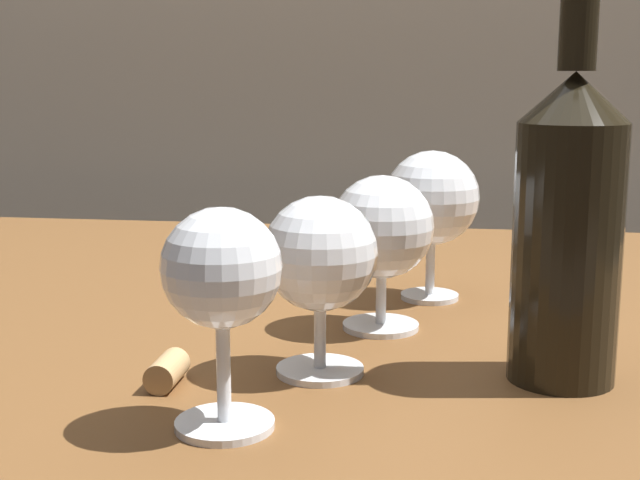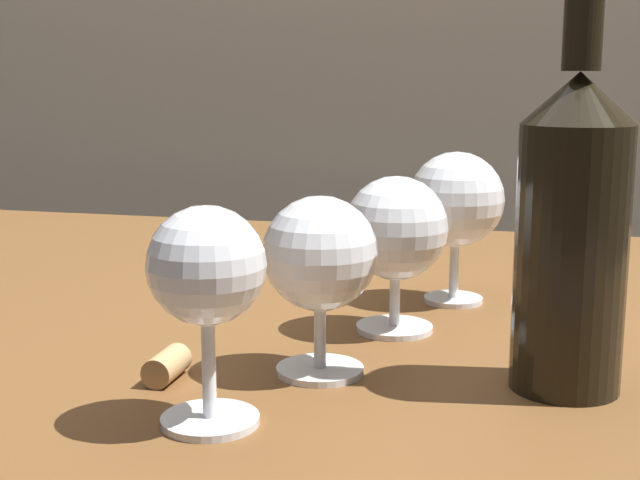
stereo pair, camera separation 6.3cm
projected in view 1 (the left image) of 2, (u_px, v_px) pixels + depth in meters
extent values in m
cube|color=brown|center=(217.00, 313.00, 0.87)|extent=(1.48, 0.86, 0.03)
cylinder|color=white|center=(225.00, 424.00, 0.55)|extent=(0.06, 0.06, 0.00)
cylinder|color=white|center=(223.00, 364.00, 0.54)|extent=(0.01, 0.01, 0.07)
sphere|color=white|center=(221.00, 268.00, 0.53)|extent=(0.07, 0.07, 0.07)
ellipsoid|color=#EACC66|center=(221.00, 270.00, 0.53)|extent=(0.07, 0.07, 0.03)
cylinder|color=white|center=(320.00, 370.00, 0.65)|extent=(0.07, 0.07, 0.00)
cylinder|color=white|center=(320.00, 329.00, 0.65)|extent=(0.01, 0.01, 0.06)
sphere|color=white|center=(320.00, 253.00, 0.63)|extent=(0.08, 0.08, 0.08)
ellipsoid|color=beige|center=(320.00, 256.00, 0.63)|extent=(0.07, 0.07, 0.03)
cylinder|color=white|center=(381.00, 326.00, 0.76)|extent=(0.07, 0.07, 0.00)
cylinder|color=white|center=(381.00, 291.00, 0.76)|extent=(0.01, 0.01, 0.06)
sphere|color=white|center=(382.00, 227.00, 0.75)|extent=(0.09, 0.09, 0.09)
ellipsoid|color=#470A16|center=(382.00, 230.00, 0.75)|extent=(0.08, 0.08, 0.03)
cylinder|color=white|center=(430.00, 296.00, 0.86)|extent=(0.06, 0.06, 0.00)
cylinder|color=white|center=(430.00, 261.00, 0.86)|extent=(0.01, 0.01, 0.07)
sphere|color=white|center=(432.00, 198.00, 0.85)|extent=(0.09, 0.09, 0.09)
ellipsoid|color=maroon|center=(432.00, 198.00, 0.85)|extent=(0.08, 0.08, 0.04)
cylinder|color=black|center=(566.00, 254.00, 0.62)|extent=(0.08, 0.08, 0.19)
cone|color=black|center=(575.00, 97.00, 0.60)|extent=(0.08, 0.08, 0.03)
cylinder|color=black|center=(579.00, 16.00, 0.59)|extent=(0.03, 0.03, 0.07)
cylinder|color=tan|center=(167.00, 371.00, 0.62)|extent=(0.02, 0.04, 0.02)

